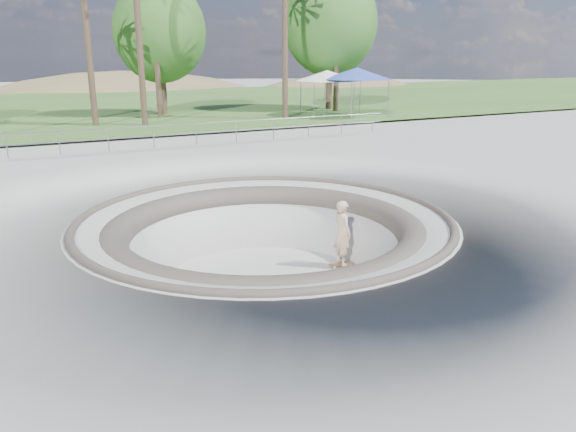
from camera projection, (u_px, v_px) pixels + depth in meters
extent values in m
plane|color=#ADADA8|center=(265.00, 219.00, 15.28)|extent=(180.00, 180.00, 0.00)
torus|color=#ADADA8|center=(265.00, 286.00, 15.84)|extent=(14.00, 14.00, 4.00)
cylinder|color=#ADADA8|center=(265.00, 285.00, 15.82)|extent=(6.60, 6.60, 0.10)
torus|color=#534B42|center=(265.00, 219.00, 15.28)|extent=(10.24, 10.24, 0.24)
torus|color=#534B42|center=(265.00, 234.00, 15.40)|extent=(8.91, 8.91, 0.81)
cube|color=#385B24|center=(85.00, 107.00, 44.31)|extent=(180.00, 36.00, 0.12)
ellipsoid|color=brown|center=(128.00, 151.00, 72.30)|extent=(61.60, 44.00, 28.60)
ellipsoid|color=brown|center=(339.00, 127.00, 76.50)|extent=(42.00, 30.00, 19.50)
cylinder|color=gray|center=(153.00, 126.00, 25.22)|extent=(25.00, 0.05, 0.05)
cylinder|color=gray|center=(154.00, 136.00, 25.34)|extent=(25.00, 0.05, 0.05)
cube|color=brown|center=(341.00, 264.00, 17.03)|extent=(0.81, 0.33, 0.02)
cylinder|color=silver|center=(341.00, 265.00, 17.04)|extent=(0.06, 0.17, 0.03)
cylinder|color=silver|center=(341.00, 265.00, 17.04)|extent=(0.06, 0.17, 0.03)
cylinder|color=white|center=(341.00, 265.00, 17.04)|extent=(0.07, 0.04, 0.06)
cylinder|color=white|center=(341.00, 265.00, 17.04)|extent=(0.07, 0.04, 0.06)
cylinder|color=white|center=(341.00, 265.00, 17.04)|extent=(0.07, 0.04, 0.06)
cylinder|color=white|center=(341.00, 265.00, 17.04)|extent=(0.07, 0.04, 0.06)
imported|color=#D1AE87|center=(342.00, 233.00, 16.75)|extent=(0.48, 0.73, 1.98)
cylinder|color=gray|center=(319.00, 101.00, 35.78)|extent=(0.06, 0.06, 2.16)
cylinder|color=gray|center=(355.00, 100.00, 36.98)|extent=(0.06, 0.06, 2.16)
cylinder|color=gray|center=(299.00, 98.00, 38.14)|extent=(0.06, 0.06, 2.16)
cylinder|color=gray|center=(334.00, 97.00, 39.34)|extent=(0.06, 0.06, 2.16)
cube|color=silver|center=(327.00, 81.00, 37.23)|extent=(3.42, 3.42, 0.08)
cone|color=silver|center=(327.00, 75.00, 37.14)|extent=(5.75, 5.75, 0.69)
cylinder|color=gray|center=(349.00, 101.00, 34.85)|extent=(0.06, 0.06, 2.31)
cylinder|color=gray|center=(388.00, 100.00, 36.13)|extent=(0.06, 0.06, 2.31)
cylinder|color=gray|center=(325.00, 98.00, 37.36)|extent=(0.06, 0.06, 2.31)
cylinder|color=gray|center=(362.00, 97.00, 38.64)|extent=(0.06, 0.06, 2.31)
cube|color=#3148B4|center=(357.00, 79.00, 36.39)|extent=(3.33, 3.33, 0.08)
cone|color=#3148B4|center=(357.00, 73.00, 36.29)|extent=(6.21, 6.21, 0.73)
cylinder|color=brown|center=(89.00, 53.00, 31.52)|extent=(0.36, 0.36, 8.29)
cylinder|color=brown|center=(138.00, 22.00, 31.28)|extent=(0.36, 0.36, 11.66)
cylinder|color=brown|center=(156.00, 42.00, 35.36)|extent=(0.36, 0.36, 9.61)
cylinder|color=brown|center=(285.00, 33.00, 34.61)|extent=(0.36, 0.36, 10.70)
cylinder|color=brown|center=(337.00, 39.00, 39.17)|extent=(0.36, 0.36, 10.20)
cylinder|color=brown|center=(162.00, 77.00, 38.03)|extent=(0.44, 0.44, 5.16)
ellipsoid|color=#386A24|center=(160.00, 31.00, 37.21)|extent=(6.16, 5.60, 6.72)
cylinder|color=brown|center=(329.00, 70.00, 41.47)|extent=(0.44, 0.44, 5.86)
ellipsoid|color=#386A24|center=(330.00, 22.00, 40.53)|extent=(6.99, 6.36, 7.63)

